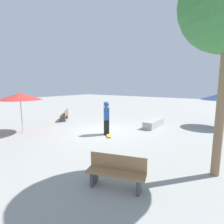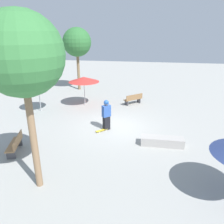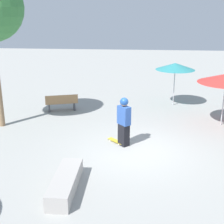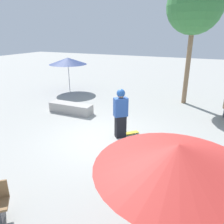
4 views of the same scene
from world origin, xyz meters
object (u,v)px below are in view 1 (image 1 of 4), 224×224
at_px(skater_main, 106,117).
at_px(shade_umbrella_navy, 221,97).
at_px(skateboard, 108,135).
at_px(concrete_ledge, 154,123).
at_px(bench_near, 116,172).
at_px(bench_far, 65,115).
at_px(shade_umbrella_red, 20,96).

distance_m(skater_main, shade_umbrella_navy, 7.64).
distance_m(skateboard, concrete_ledge, 3.65).
xyz_separation_m(skater_main, concrete_ledge, (-1.45, -3.24, -0.77)).
relative_size(skater_main, shade_umbrella_navy, 0.76).
relative_size(skateboard, bench_near, 0.43).
relative_size(concrete_ledge, bench_near, 1.32).
distance_m(skater_main, bench_near, 5.16).
height_order(skateboard, bench_near, bench_near).
relative_size(bench_far, shade_umbrella_red, 0.62).
distance_m(skateboard, bench_near, 4.77).
relative_size(concrete_ledge, shade_umbrella_red, 0.93).
relative_size(skater_main, skateboard, 2.59).
distance_m(bench_far, shade_umbrella_red, 4.24).
bearing_deg(shade_umbrella_red, bench_near, 169.95).
bearing_deg(skateboard, skater_main, -172.86).
bearing_deg(concrete_ledge, bench_far, 17.22).
height_order(bench_near, shade_umbrella_navy, shade_umbrella_navy).
bearing_deg(shade_umbrella_navy, skater_main, 49.45).
height_order(skater_main, bench_near, skater_main).
bearing_deg(shade_umbrella_navy, bench_near, 80.62).
relative_size(skater_main, bench_far, 1.25).
relative_size(bench_near, bench_far, 1.12).
xyz_separation_m(concrete_ledge, shade_umbrella_red, (5.61, 5.81, 1.87)).
relative_size(bench_far, shade_umbrella_navy, 0.61).
xyz_separation_m(skateboard, bench_near, (-3.02, 3.67, 0.37)).
bearing_deg(bench_near, bench_far, -48.94).
bearing_deg(bench_near, skater_main, -67.02).
xyz_separation_m(skater_main, skateboard, (-0.31, 0.23, -0.94)).
height_order(concrete_ledge, shade_umbrella_red, shade_umbrella_red).
bearing_deg(bench_far, skateboard, -147.55).
bearing_deg(shade_umbrella_red, skater_main, -148.31).
bearing_deg(skateboard, bench_near, -6.71).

